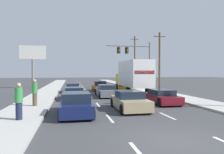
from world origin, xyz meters
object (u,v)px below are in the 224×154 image
car_blue (74,93)px  roadside_billboard (33,58)px  car_maroon (161,97)px  pedestrian_near_corner (35,92)px  car_orange (100,86)px  car_navy (76,104)px  car_gray (106,91)px  traffic_signal_mast (132,55)px  pedestrian_mid_block (19,101)px  car_tan (130,101)px  utility_pole_mid (159,60)px  car_white (73,88)px  utility_pole_far (135,60)px  box_truck (133,75)px

car_blue → roadside_billboard: 16.80m
car_maroon → pedestrian_near_corner: bearing=-178.6°
car_orange → car_navy: bearing=-103.0°
car_blue → car_gray: bearing=21.9°
car_maroon → traffic_signal_mast: bearing=82.3°
traffic_signal_mast → pedestrian_mid_block: 23.22m
car_blue → car_tan: 7.57m
utility_pole_mid → car_white: bearing=-172.3°
car_tan → utility_pole_far: (9.23, 28.16, 4.56)m
utility_pole_mid → pedestrian_near_corner: 20.27m
box_truck → pedestrian_mid_block: 15.82m
car_gray → car_tan: car_tan is taller
car_gray → utility_pole_mid: bearing=37.8°
utility_pole_mid → roadside_billboard: size_ratio=1.23×
car_maroon → utility_pole_mid: (5.49, 12.65, 3.77)m
car_navy → car_gray: size_ratio=0.97×
traffic_signal_mast → roadside_billboard: (-15.18, 4.47, -0.39)m
car_orange → car_gray: (-0.19, -6.62, -0.03)m
car_navy → pedestrian_near_corner: 4.15m
utility_pole_mid → car_tan: bearing=-120.5°
car_gray → pedestrian_near_corner: pedestrian_near_corner is taller
box_truck → utility_pole_mid: 7.79m
car_gray → car_maroon: (3.59, -5.61, -0.04)m
car_orange → pedestrian_near_corner: size_ratio=2.20×
traffic_signal_mast → pedestrian_mid_block: size_ratio=3.86×
car_maroon → traffic_signal_mast: traffic_signal_mast is taller
car_tan → car_white: bearing=105.1°
utility_pole_far → pedestrian_mid_block: size_ratio=5.36×
car_white → traffic_signal_mast: (8.99, 3.82, 4.70)m
utility_pole_mid → pedestrian_mid_block: utility_pole_mid is taller
utility_pole_mid → roadside_billboard: bearing=160.5°
traffic_signal_mast → pedestrian_near_corner: (-11.81, -15.02, -4.15)m
car_tan → utility_pole_far: utility_pole_far is taller
car_navy → roadside_billboard: bearing=105.4°
car_navy → car_gray: bearing=69.1°
utility_pole_far → car_orange: bearing=-124.4°
car_white → car_tan: (3.61, -13.38, 0.05)m
car_orange → box_truck: (3.30, -4.57, 1.57)m
car_tan → car_maroon: car_tan is taller
utility_pole_mid → car_gray: bearing=-142.2°
car_gray → car_maroon: car_gray is taller
car_gray → traffic_signal_mast: (5.59, 9.17, 4.66)m
car_navy → car_orange: size_ratio=1.10×
car_white → car_gray: car_gray is taller
car_navy → car_gray: car_navy is taller
car_white → utility_pole_far: (12.84, 14.79, 4.61)m
traffic_signal_mast → utility_pole_far: 11.62m
car_tan → utility_pole_mid: 17.88m
car_white → car_tan: 13.85m
car_orange → roadside_billboard: 12.77m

